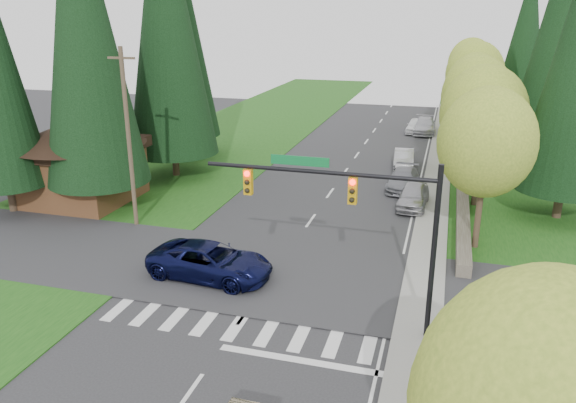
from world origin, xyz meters
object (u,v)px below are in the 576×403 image
at_px(suv_navy, 211,261).
at_px(parked_car_a, 413,196).
at_px(parked_car_b, 403,180).
at_px(parked_car_d, 416,126).
at_px(parked_car_c, 404,159).
at_px(parked_car_e, 424,126).

bearing_deg(suv_navy, parked_car_a, -28.46).
distance_m(parked_car_b, parked_car_d, 19.67).
distance_m(suv_navy, parked_car_c, 23.05).
bearing_deg(parked_car_a, parked_car_c, 101.03).
relative_size(parked_car_a, parked_car_d, 1.02).
xyz_separation_m(parked_car_b, parked_car_c, (-0.44, 5.71, 0.03)).
xyz_separation_m(suv_navy, parked_car_c, (6.87, 22.01, -0.10)).
height_order(suv_navy, parked_car_d, suv_navy).
bearing_deg(suv_navy, parked_car_d, -6.02).
height_order(parked_car_c, parked_car_d, parked_car_d).
xyz_separation_m(suv_navy, parked_car_e, (7.68, 36.01, -0.04)).
height_order(suv_navy, parked_car_e, suv_navy).
relative_size(suv_navy, parked_car_e, 1.10).
bearing_deg(parked_car_c, parked_car_e, 82.80).
bearing_deg(parked_car_e, parked_car_d, -178.77).
bearing_deg(parked_car_b, parked_car_e, 91.17).
height_order(parked_car_a, parked_car_b, parked_car_a).
relative_size(suv_navy, parked_car_c, 1.35).
bearing_deg(parked_car_b, parked_car_d, 93.55).
xyz_separation_m(parked_car_c, parked_car_e, (0.82, 14.00, 0.06)).
height_order(parked_car_b, parked_car_c, parked_car_c).
relative_size(parked_car_c, parked_car_d, 1.00).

